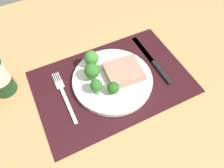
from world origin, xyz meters
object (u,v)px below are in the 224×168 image
Objects in this scene: plate at (113,80)px; steak at (124,72)px; knife at (154,63)px; fork at (64,96)px.

steak is (3.77, -0.09, 2.01)cm from plate.
plate is at bearing 178.57° from steak.
steak is at bearing -179.75° from knife.
steak is 19.18cm from fork.
steak is 0.56× the size of fork.
fork is 0.83× the size of knife.
plate is 2.29× the size of steak.
plate is 15.63cm from knife.
fork is at bearing 175.57° from knife.
fork is at bearing 174.65° from plate.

